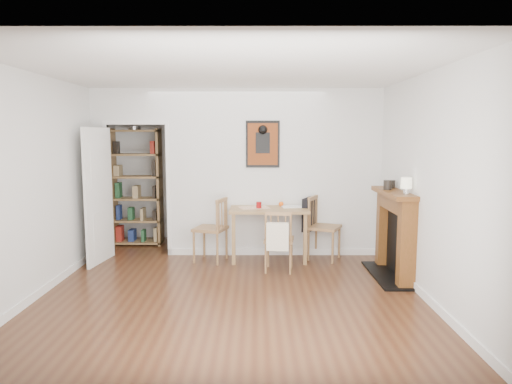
{
  "coord_description": "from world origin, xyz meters",
  "views": [
    {
      "loc": [
        0.31,
        -5.71,
        1.88
      ],
      "look_at": [
        0.3,
        0.6,
        1.1
      ],
      "focal_mm": 32.0,
      "sensor_mm": 36.0,
      "label": 1
    }
  ],
  "objects_px": {
    "bookshelf": "(137,188)",
    "chair_left": "(210,229)",
    "dining_table": "(269,214)",
    "ceramic_jar_b": "(392,184)",
    "chair_front": "(279,240)",
    "mantel_lamp": "(406,184)",
    "ceramic_jar_a": "(388,185)",
    "chair_right": "(323,227)",
    "red_glass": "(259,205)",
    "orange_fruit": "(281,204)",
    "notebook": "(292,207)",
    "fireplace": "(395,231)"
  },
  "relations": [
    {
      "from": "orange_fruit",
      "to": "chair_front",
      "type": "bearing_deg",
      "value": -95.27
    },
    {
      "from": "bookshelf",
      "to": "notebook",
      "type": "relative_size",
      "value": 6.37
    },
    {
      "from": "chair_front",
      "to": "bookshelf",
      "type": "relative_size",
      "value": 0.43
    },
    {
      "from": "mantel_lamp",
      "to": "ceramic_jar_a",
      "type": "bearing_deg",
      "value": 99.0
    },
    {
      "from": "dining_table",
      "to": "red_glass",
      "type": "xyz_separation_m",
      "value": [
        -0.15,
        -0.08,
        0.15
      ]
    },
    {
      "from": "bookshelf",
      "to": "mantel_lamp",
      "type": "relative_size",
      "value": 9.44
    },
    {
      "from": "chair_left",
      "to": "red_glass",
      "type": "xyz_separation_m",
      "value": [
        0.73,
        0.02,
        0.37
      ]
    },
    {
      "from": "chair_left",
      "to": "ceramic_jar_a",
      "type": "bearing_deg",
      "value": -14.4
    },
    {
      "from": "fireplace",
      "to": "orange_fruit",
      "type": "relative_size",
      "value": 16.93
    },
    {
      "from": "notebook",
      "to": "bookshelf",
      "type": "bearing_deg",
      "value": 160.72
    },
    {
      "from": "chair_left",
      "to": "mantel_lamp",
      "type": "relative_size",
      "value": 4.55
    },
    {
      "from": "bookshelf",
      "to": "red_glass",
      "type": "bearing_deg",
      "value": -26.51
    },
    {
      "from": "chair_right",
      "to": "fireplace",
      "type": "relative_size",
      "value": 0.78
    },
    {
      "from": "red_glass",
      "to": "ceramic_jar_b",
      "type": "distance_m",
      "value": 1.93
    },
    {
      "from": "chair_left",
      "to": "chair_right",
      "type": "xyz_separation_m",
      "value": [
        1.71,
        0.11,
        0.02
      ]
    },
    {
      "from": "bookshelf",
      "to": "ceramic_jar_b",
      "type": "xyz_separation_m",
      "value": [
        3.94,
        -1.52,
        0.23
      ]
    },
    {
      "from": "red_glass",
      "to": "notebook",
      "type": "relative_size",
      "value": 0.32
    },
    {
      "from": "chair_left",
      "to": "notebook",
      "type": "height_order",
      "value": "chair_left"
    },
    {
      "from": "bookshelf",
      "to": "ceramic_jar_b",
      "type": "height_order",
      "value": "bookshelf"
    },
    {
      "from": "orange_fruit",
      "to": "mantel_lamp",
      "type": "height_order",
      "value": "mantel_lamp"
    },
    {
      "from": "orange_fruit",
      "to": "ceramic_jar_b",
      "type": "xyz_separation_m",
      "value": [
        1.49,
        -0.67,
        0.38
      ]
    },
    {
      "from": "bookshelf",
      "to": "ceramic_jar_b",
      "type": "distance_m",
      "value": 4.23
    },
    {
      "from": "dining_table",
      "to": "ceramic_jar_b",
      "type": "height_order",
      "value": "ceramic_jar_b"
    },
    {
      "from": "bookshelf",
      "to": "red_glass",
      "type": "relative_size",
      "value": 19.92
    },
    {
      "from": "chair_right",
      "to": "ceramic_jar_a",
      "type": "distance_m",
      "value": 1.28
    },
    {
      "from": "dining_table",
      "to": "ceramic_jar_b",
      "type": "distance_m",
      "value": 1.85
    },
    {
      "from": "chair_right",
      "to": "chair_front",
      "type": "distance_m",
      "value": 0.94
    },
    {
      "from": "bookshelf",
      "to": "notebook",
      "type": "distance_m",
      "value": 2.77
    },
    {
      "from": "chair_left",
      "to": "chair_front",
      "type": "height_order",
      "value": "chair_left"
    },
    {
      "from": "bookshelf",
      "to": "notebook",
      "type": "height_order",
      "value": "bookshelf"
    },
    {
      "from": "notebook",
      "to": "chair_left",
      "type": "bearing_deg",
      "value": -172.76
    },
    {
      "from": "ceramic_jar_a",
      "to": "ceramic_jar_b",
      "type": "relative_size",
      "value": 1.16
    },
    {
      "from": "notebook",
      "to": "mantel_lamp",
      "type": "xyz_separation_m",
      "value": [
        1.3,
        -1.3,
        0.48
      ]
    },
    {
      "from": "orange_fruit",
      "to": "mantel_lamp",
      "type": "distance_m",
      "value": 2.05
    },
    {
      "from": "fireplace",
      "to": "red_glass",
      "type": "distance_m",
      "value": 1.99
    },
    {
      "from": "red_glass",
      "to": "bookshelf",
      "type": "bearing_deg",
      "value": 153.49
    },
    {
      "from": "red_glass",
      "to": "fireplace",
      "type": "bearing_deg",
      "value": -22.86
    },
    {
      "from": "orange_fruit",
      "to": "mantel_lamp",
      "type": "xyz_separation_m",
      "value": [
        1.46,
        -1.37,
        0.46
      ]
    },
    {
      "from": "chair_right",
      "to": "bookshelf",
      "type": "distance_m",
      "value": 3.26
    },
    {
      "from": "chair_right",
      "to": "fireplace",
      "type": "xyz_separation_m",
      "value": [
        0.84,
        -0.86,
        0.11
      ]
    },
    {
      "from": "dining_table",
      "to": "chair_left",
      "type": "distance_m",
      "value": 0.91
    },
    {
      "from": "ceramic_jar_b",
      "to": "fireplace",
      "type": "bearing_deg",
      "value": -93.59
    },
    {
      "from": "fireplace",
      "to": "red_glass",
      "type": "bearing_deg",
      "value": 157.14
    },
    {
      "from": "red_glass",
      "to": "ceramic_jar_a",
      "type": "bearing_deg",
      "value": -20.7
    },
    {
      "from": "bookshelf",
      "to": "chair_left",
      "type": "bearing_deg",
      "value": -37.94
    },
    {
      "from": "bookshelf",
      "to": "mantel_lamp",
      "type": "bearing_deg",
      "value": -29.54
    },
    {
      "from": "red_glass",
      "to": "notebook",
      "type": "xyz_separation_m",
      "value": [
        0.51,
        0.14,
        -0.04
      ]
    },
    {
      "from": "dining_table",
      "to": "orange_fruit",
      "type": "height_order",
      "value": "orange_fruit"
    },
    {
      "from": "chair_left",
      "to": "mantel_lamp",
      "type": "bearing_deg",
      "value": -24.29
    },
    {
      "from": "red_glass",
      "to": "ceramic_jar_b",
      "type": "height_order",
      "value": "ceramic_jar_b"
    }
  ]
}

